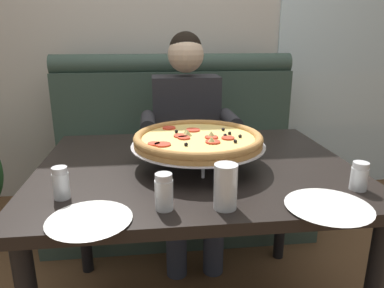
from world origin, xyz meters
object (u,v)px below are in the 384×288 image
diner_main (188,131)px  shaker_parmesan (164,194)px  drinking_glass (225,189)px  plate_near_left (329,205)px  booth_bench (178,165)px  shaker_pepper_flakes (359,178)px  plate_near_right (89,218)px  dining_table (195,184)px  pizza (198,140)px  shaker_oregano (61,185)px  patio_chair (309,109)px

diner_main → shaker_parmesan: diner_main is taller
drinking_glass → plate_near_left: bearing=-6.6°
shaker_parmesan → booth_bench: bearing=84.0°
shaker_pepper_flakes → plate_near_right: bearing=-172.5°
dining_table → pizza: pizza is taller
booth_bench → pizza: 1.07m
diner_main → shaker_oregano: (-0.50, -0.95, 0.09)m
patio_chair → shaker_pepper_flakes: bearing=-111.4°
shaker_parmesan → drinking_glass: drinking_glass is taller
booth_bench → shaker_oregano: size_ratio=16.15×
booth_bench → shaker_parmesan: bearing=-96.0°
dining_table → pizza: (0.01, -0.01, 0.19)m
shaker_parmesan → plate_near_right: size_ratio=0.47×
shaker_parmesan → drinking_glass: (0.18, -0.01, 0.01)m
booth_bench → diner_main: (0.04, -0.27, 0.31)m
shaker_oregano → shaker_pepper_flakes: size_ratio=1.09×
booth_bench → drinking_glass: booth_bench is taller
shaker_pepper_flakes → plate_near_right: 0.86m
booth_bench → shaker_oregano: (-0.46, -1.22, 0.40)m
diner_main → shaker_oregano: size_ratio=12.28×
pizza → plate_near_left: (0.34, -0.41, -0.09)m
booth_bench → patio_chair: (1.47, 1.19, 0.13)m
pizza → shaker_pepper_flakes: (0.50, -0.30, -0.06)m
booth_bench → drinking_glass: 1.41m
pizza → shaker_parmesan: 0.40m
plate_near_right → drinking_glass: 0.39m
booth_bench → shaker_pepper_flakes: booth_bench is taller
dining_table → plate_near_left: bearing=-50.9°
shaker_oregano → shaker_pepper_flakes: (0.96, -0.05, -0.00)m
shaker_oregano → shaker_parmesan: shaker_parmesan is taller
dining_table → plate_near_left: size_ratio=4.80×
drinking_glass → plate_near_right: bearing=-174.9°
pizza → drinking_glass: (0.03, -0.38, -0.04)m
shaker_pepper_flakes → patio_chair: patio_chair is taller
pizza → plate_near_right: (-0.36, -0.41, -0.09)m
shaker_oregano → booth_bench: bearing=69.5°
dining_table → diner_main: diner_main is taller
patio_chair → dining_table: bearing=-124.4°
diner_main → plate_near_right: diner_main is taller
plate_near_left → drinking_glass: (-0.31, 0.04, 0.05)m
shaker_parmesan → diner_main: bearing=80.3°
dining_table → diner_main: size_ratio=0.97×
booth_bench → shaker_pepper_flakes: size_ratio=17.53×
plate_near_right → drinking_glass: bearing=5.1°
shaker_oregano → drinking_glass: 0.51m
pizza → plate_near_right: pizza is taller
booth_bench → shaker_parmesan: 1.40m
booth_bench → plate_near_right: size_ratio=7.08×
shaker_oregano → drinking_glass: size_ratio=0.76×
dining_table → plate_near_left: 0.56m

